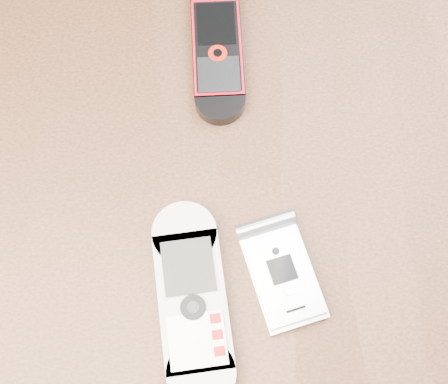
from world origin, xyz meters
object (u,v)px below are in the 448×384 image
(motorola_razr, at_px, (283,275))
(nokia_black_red, at_px, (217,49))
(nokia_white, at_px, (193,301))
(table, at_px, (219,230))

(motorola_razr, bearing_deg, nokia_black_red, 86.80)
(nokia_white, height_order, motorola_razr, nokia_white)
(nokia_white, distance_m, nokia_black_red, 0.24)
(table, distance_m, nokia_white, 0.15)
(nokia_white, bearing_deg, table, 69.93)
(nokia_black_red, bearing_deg, motorola_razr, -78.70)
(nokia_white, xyz_separation_m, nokia_black_red, (0.03, 0.24, -0.00))
(nokia_black_red, distance_m, motorola_razr, 0.22)
(table, relative_size, motorola_razr, 12.01)
(nokia_black_red, bearing_deg, table, -92.35)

